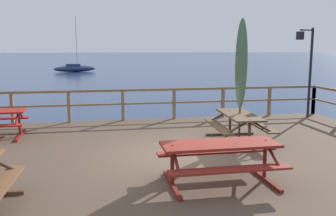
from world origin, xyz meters
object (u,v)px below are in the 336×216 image
Objects in this scene: lamp_post_hooked at (307,59)px; sailboat_distant at (75,68)px; patio_umbrella_short_front at (241,64)px; picnic_table_front_left at (239,121)px; picnic_table_mid_right at (220,154)px.

sailboat_distant is (-10.70, 41.66, -2.40)m from lamp_post_hooked.
picnic_table_front_left is at bearing -118.96° from patio_umbrella_short_front.
picnic_table_mid_right is at bearing -131.47° from lamp_post_hooked.
picnic_table_mid_right is at bearing -117.68° from patio_umbrella_short_front.
sailboat_distant reaches higher than lamp_post_hooked.
picnic_table_front_left is 0.26× the size of sailboat_distant.
picnic_table_front_left is 0.62× the size of patio_umbrella_short_front.
sailboat_distant is (-5.57, 47.46, -0.85)m from picnic_table_mid_right.
picnic_table_mid_right is 3.59m from patio_umbrella_short_front.
lamp_post_hooked is at bearing 38.90° from patio_umbrella_short_front.
lamp_post_hooked reaches higher than picnic_table_front_left.
picnic_table_mid_right is 0.68× the size of lamp_post_hooked.
picnic_table_mid_right is 47.80m from sailboat_distant.
patio_umbrella_short_front is (1.51, 2.89, 1.50)m from picnic_table_mid_right.
sailboat_distant reaches higher than picnic_table_mid_right.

